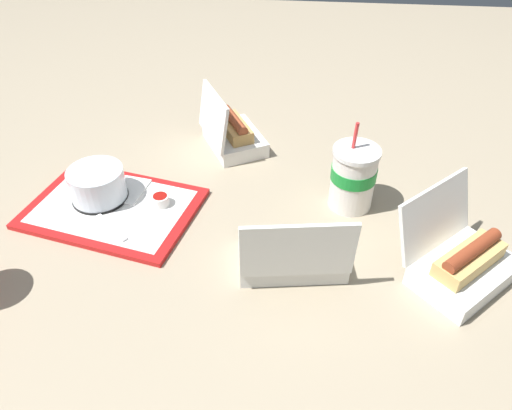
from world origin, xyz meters
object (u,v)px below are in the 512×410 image
(plastic_fork, at_px, (111,227))
(clamshell_hotdog_right, at_px, (232,134))
(clamshell_hotdog_back, at_px, (292,251))
(clamshell_hotdog_left, at_px, (462,262))
(cake_container, at_px, (98,185))
(soda_cup_right, at_px, (353,177))
(food_tray, at_px, (113,208))
(ketchup_cup, at_px, (160,200))

(plastic_fork, distance_m, clamshell_hotdog_right, 0.43)
(clamshell_hotdog_back, distance_m, clamshell_hotdog_right, 0.46)
(clamshell_hotdog_back, relative_size, clamshell_hotdog_left, 0.86)
(cake_container, xyz_separation_m, clamshell_hotdog_right, (-0.27, -0.27, -0.01))
(cake_container, relative_size, plastic_fork, 1.17)
(cake_container, xyz_separation_m, plastic_fork, (-0.06, 0.10, -0.03))
(soda_cup_right, bearing_deg, clamshell_hotdog_left, 133.97)
(clamshell_hotdog_left, distance_m, clamshell_hotdog_right, 0.66)
(food_tray, xyz_separation_m, soda_cup_right, (-0.54, -0.08, 0.07))
(ketchup_cup, height_order, clamshell_hotdog_back, clamshell_hotdog_back)
(plastic_fork, distance_m, soda_cup_right, 0.54)
(ketchup_cup, height_order, clamshell_hotdog_left, clamshell_hotdog_left)
(cake_container, height_order, plastic_fork, cake_container)
(cake_container, height_order, soda_cup_right, soda_cup_right)
(clamshell_hotdog_right, bearing_deg, cake_container, 44.57)
(clamshell_hotdog_left, bearing_deg, cake_container, -11.53)
(ketchup_cup, relative_size, soda_cup_right, 0.19)
(food_tray, xyz_separation_m, plastic_fork, (-0.02, 0.07, 0.01))
(ketchup_cup, relative_size, clamshell_hotdog_right, 0.18)
(ketchup_cup, xyz_separation_m, plastic_fork, (0.09, 0.09, -0.01))
(food_tray, height_order, clamshell_hotdog_back, clamshell_hotdog_back)
(clamshell_hotdog_left, xyz_separation_m, clamshell_hotdog_right, (0.50, -0.43, 0.00))
(food_tray, xyz_separation_m, cake_container, (0.04, -0.03, 0.04))
(plastic_fork, bearing_deg, ketchup_cup, -93.01)
(cake_container, height_order, clamshell_hotdog_left, clamshell_hotdog_left)
(clamshell_hotdog_back, distance_m, soda_cup_right, 0.25)
(clamshell_hotdog_back, xyz_separation_m, clamshell_hotdog_left, (-0.33, -0.00, -0.00))
(cake_container, height_order, ketchup_cup, cake_container)
(clamshell_hotdog_left, bearing_deg, food_tray, -10.11)
(ketchup_cup, distance_m, clamshell_hotdog_right, 0.31)
(plastic_fork, xyz_separation_m, clamshell_hotdog_right, (-0.21, -0.37, 0.03))
(food_tray, relative_size, ketchup_cup, 10.45)
(plastic_fork, xyz_separation_m, clamshell_hotdog_left, (-0.72, 0.06, 0.02))
(ketchup_cup, xyz_separation_m, clamshell_hotdog_back, (-0.30, 0.15, 0.01))
(clamshell_hotdog_left, bearing_deg, ketchup_cup, -13.24)
(clamshell_hotdog_back, distance_m, clamshell_hotdog_left, 0.33)
(soda_cup_right, bearing_deg, clamshell_hotdog_back, 59.22)
(cake_container, xyz_separation_m, clamshell_hotdog_left, (-0.77, 0.16, -0.01))
(food_tray, relative_size, cake_container, 3.26)
(ketchup_cup, bearing_deg, clamshell_hotdog_right, -114.50)
(food_tray, distance_m, cake_container, 0.06)
(cake_container, relative_size, ketchup_cup, 3.21)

